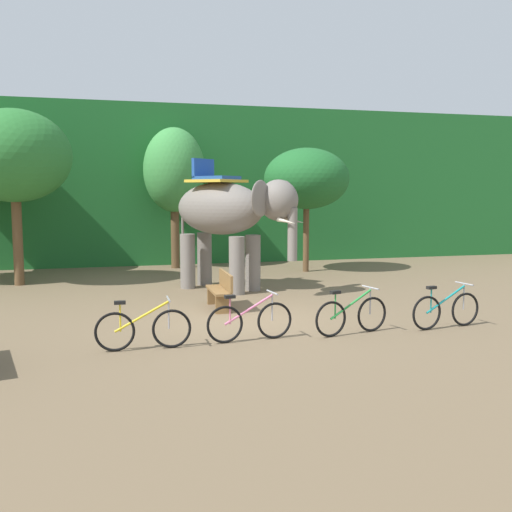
% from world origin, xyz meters
% --- Properties ---
extents(ground_plane, '(80.00, 80.00, 0.00)m').
position_xyz_m(ground_plane, '(0.00, 0.00, 0.00)').
color(ground_plane, brown).
extents(foliage_hedge, '(36.00, 6.00, 6.20)m').
position_xyz_m(foliage_hedge, '(0.00, 13.40, 3.10)').
color(foliage_hedge, '#1E6028').
rests_on(foliage_hedge, ground).
extents(tree_center_right, '(3.35, 3.35, 5.28)m').
position_xyz_m(tree_center_right, '(-5.45, 6.57, 3.87)').
color(tree_center_right, brown).
rests_on(tree_center_right, ground).
extents(tree_center_left, '(2.25, 2.25, 5.18)m').
position_xyz_m(tree_center_left, '(-0.32, 9.43, 3.59)').
color(tree_center_left, brown).
rests_on(tree_center_left, ground).
extents(tree_center, '(3.00, 3.00, 4.36)m').
position_xyz_m(tree_center, '(4.04, 7.21, 3.28)').
color(tree_center, brown).
rests_on(tree_center, ground).
extents(elephant, '(3.51, 3.83, 3.78)m').
position_xyz_m(elephant, '(0.51, 3.94, 2.20)').
color(elephant, slate).
rests_on(elephant, ground).
extents(bike_yellow, '(1.71, 0.52, 0.92)m').
position_xyz_m(bike_yellow, '(-2.38, -1.96, 0.39)').
color(bike_yellow, black).
rests_on(bike_yellow, ground).
extents(bike_pink, '(1.71, 0.52, 0.92)m').
position_xyz_m(bike_pink, '(-0.38, -1.85, 0.39)').
color(bike_pink, black).
rests_on(bike_pink, ground).
extents(bike_green, '(1.68, 0.56, 0.92)m').
position_xyz_m(bike_green, '(1.69, -1.87, 0.39)').
color(bike_green, black).
rests_on(bike_green, ground).
extents(bike_teal, '(1.70, 0.52, 0.92)m').
position_xyz_m(bike_teal, '(3.81, -1.88, 0.39)').
color(bike_teal, black).
rests_on(bike_teal, ground).
extents(wooden_bench, '(0.45, 1.51, 0.89)m').
position_xyz_m(wooden_bench, '(-0.26, 1.37, 0.48)').
color(wooden_bench, brown).
rests_on(wooden_bench, ground).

